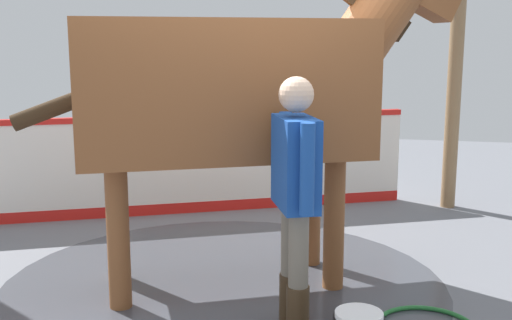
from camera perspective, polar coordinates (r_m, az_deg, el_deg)
ground_plane at (r=4.98m, az=-0.95°, el=-11.63°), size 16.00×16.00×0.02m
wet_patch at (r=5.09m, az=-2.89°, el=-11.01°), size 3.48×3.48×0.00m
barrier_wall at (r=7.00m, az=-6.12°, el=-0.71°), size 2.22×4.56×1.10m
roof_post_near at (r=7.42m, az=17.54°, el=7.56°), size 0.16×0.16×3.08m
horse at (r=4.76m, az=-1.77°, el=6.55°), size 1.86×3.20×2.58m
handler at (r=4.05m, az=3.56°, el=-2.46°), size 0.63×0.39×1.67m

